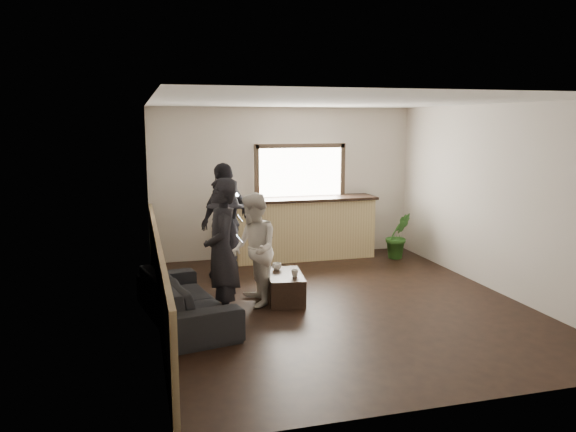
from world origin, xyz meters
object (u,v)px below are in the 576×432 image
object	(u,v)px
potted_plant	(398,236)
person_b	(254,250)
coffee_table	(285,287)
person_c	(225,243)
person_d	(226,221)
person_a	(222,252)
cup_a	(277,267)
bar_counter	(304,224)
cup_b	(295,273)
sofa	(185,298)

from	to	relation	value
potted_plant	person_b	bearing A→B (deg)	-148.49
coffee_table	person_b	distance (m)	0.76
person_c	person_d	distance (m)	0.87
potted_plant	person_a	xyz separation A→B (m)	(-3.70, -2.56, 0.50)
potted_plant	person_d	distance (m)	3.37
potted_plant	person_b	size ratio (longest dim) A/B	0.55
cup_a	potted_plant	size ratio (longest dim) A/B	0.15
bar_counter	cup_b	size ratio (longest dim) A/B	24.82
sofa	cup_a	distance (m)	1.58
person_b	person_c	size ratio (longest dim) A/B	1.05
bar_counter	person_b	size ratio (longest dim) A/B	1.72
sofa	cup_a	world-z (taller)	sofa
bar_counter	person_c	xyz separation A→B (m)	(-1.75, -1.75, 0.11)
person_c	person_d	size ratio (longest dim) A/B	0.79
sofa	coffee_table	xyz separation A→B (m)	(1.46, 0.50, -0.11)
potted_plant	sofa	bearing A→B (deg)	-150.40
bar_counter	person_d	world-z (taller)	bar_counter
person_a	person_c	size ratio (longest dim) A/B	1.24
sofa	potted_plant	world-z (taller)	potted_plant
potted_plant	person_c	size ratio (longest dim) A/B	0.58
potted_plant	person_c	bearing A→B (deg)	-160.00
cup_b	person_a	bearing A→B (deg)	-154.76
bar_counter	person_a	size ratio (longest dim) A/B	1.45
person_a	person_b	bearing A→B (deg)	146.13
person_c	bar_counter	bearing A→B (deg)	130.18
cup_b	person_b	distance (m)	0.67
person_a	person_d	distance (m)	2.17
cup_b	person_a	world-z (taller)	person_a
cup_a	person_a	world-z (taller)	person_a
cup_a	person_b	xyz separation A→B (m)	(-0.41, -0.31, 0.35)
cup_b	person_a	distance (m)	1.31
cup_a	person_d	bearing A→B (deg)	114.82
cup_b	person_d	xyz separation A→B (m)	(-0.71, 1.62, 0.51)
coffee_table	person_c	world-z (taller)	person_c
bar_counter	person_d	size ratio (longest dim) A/B	1.43
person_d	person_a	bearing A→B (deg)	37.98
person_a	person_d	xyz separation A→B (m)	(0.39, 2.14, 0.02)
person_a	bar_counter	bearing A→B (deg)	153.61
sofa	person_c	distance (m)	1.38
sofa	cup_b	bearing A→B (deg)	-89.86
person_d	person_b	bearing A→B (deg)	53.83
coffee_table	cup_b	world-z (taller)	cup_b
person_c	cup_a	bearing A→B (deg)	57.08
person_b	person_d	xyz separation A→B (m)	(-0.15, 1.52, 0.16)
cup_a	person_d	distance (m)	1.42
person_c	person_d	bearing A→B (deg)	165.82
person_a	person_b	size ratio (longest dim) A/B	1.18
sofa	person_b	distance (m)	1.17
person_d	cup_b	bearing A→B (deg)	72.03
coffee_table	person_b	xyz separation A→B (m)	(-0.47, -0.08, 0.59)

